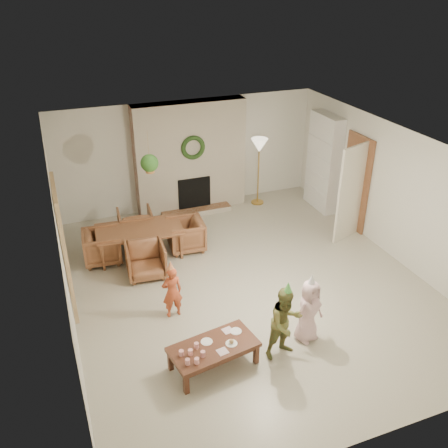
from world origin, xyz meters
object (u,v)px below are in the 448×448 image
coffee_table_top (213,347)px  child_pink (309,311)px  child_plaid (285,323)px  dining_table (140,242)px  dining_chair_right (186,235)px  child_red (172,292)px  dining_chair_far (136,224)px  dining_chair_left (102,246)px  dining_chair_near (146,260)px

coffee_table_top → child_pink: 1.52m
child_plaid → dining_table: bearing=102.7°
child_pink → dining_chair_right: bearing=87.8°
dining_chair_right → child_red: size_ratio=0.77×
dining_chair_far → dining_chair_left: same height
dining_chair_left → child_red: size_ratio=0.77×
dining_table → child_red: child_red is taller
dining_table → child_red: 2.02m
child_pink → child_red: bearing=125.8°
child_plaid → dining_chair_far: bearing=98.5°
child_red → child_plaid: child_plaid is taller
child_plaid → child_pink: bearing=11.4°
dining_table → dining_chair_right: dining_chair_right is taller
dining_chair_right → dining_chair_far: bearing=-128.7°
dining_chair_left → child_plaid: bearing=-145.0°
dining_chair_near → dining_table: bearing=90.0°
dining_table → child_red: (0.09, -2.01, 0.17)m
dining_chair_near → dining_chair_right: size_ratio=1.00×
dining_chair_left → child_plaid: (2.07, -3.49, 0.24)m
coffee_table_top → dining_chair_left: bearing=97.6°
dining_chair_far → child_pink: 4.36m
dining_chair_near → dining_chair_right: same height
dining_table → dining_chair_right: bearing=0.0°
dining_table → dining_chair_left: bearing=-180.0°
child_plaid → child_pink: (0.48, 0.18, -0.05)m
dining_table → dining_chair_far: (0.05, 0.72, 0.03)m
child_red → child_pink: child_pink is taller
dining_chair_far → dining_chair_right: same height
coffee_table_top → child_red: 1.33m
dining_table → child_red: bearing=-83.1°
dining_chair_left → child_pink: child_pink is taller
dining_chair_near → dining_chair_left: bearing=135.0°
dining_chair_left → child_red: 2.22m
dining_chair_left → coffee_table_top: 3.52m
dining_chair_right → child_plaid: child_plaid is taller
dining_chair_near → child_plaid: child_plaid is taller
dining_chair_left → dining_chair_right: bearing=-90.0°
child_plaid → coffee_table_top: bearing=164.4°
coffee_table_top → child_pink: (1.51, 0.05, 0.17)m
child_plaid → dining_chair_right: bearing=88.9°
child_pink → dining_chair_near: bearing=108.1°
coffee_table_top → child_plaid: 1.06m
child_pink → dining_table: bearing=100.8°
child_red → dining_chair_right: bearing=-114.5°
dining_chair_right → child_pink: bearing=20.6°
dining_table → child_red: size_ratio=1.81×
child_red → child_pink: size_ratio=0.89×
dining_chair_right → child_pink: size_ratio=0.68×
dining_chair_right → dining_chair_near: bearing=-51.3°
child_pink → child_plaid: bearing=-178.3°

